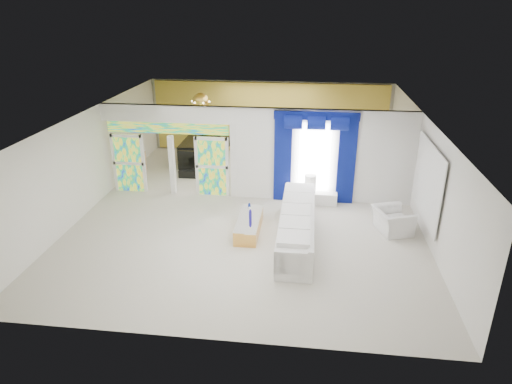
# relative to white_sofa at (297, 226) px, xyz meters

# --- Properties ---
(floor) EXTENTS (12.00, 12.00, 0.00)m
(floor) POSITION_rel_white_sofa_xyz_m (-1.49, 1.80, -0.40)
(floor) COLOR #B7AF9E
(floor) RESTS_ON ground
(dividing_wall) EXTENTS (5.70, 0.18, 3.00)m
(dividing_wall) POSITION_rel_white_sofa_xyz_m (0.66, 2.80, 1.10)
(dividing_wall) COLOR white
(dividing_wall) RESTS_ON ground
(dividing_header) EXTENTS (4.30, 0.18, 0.55)m
(dividing_header) POSITION_rel_white_sofa_xyz_m (-4.34, 2.80, 2.33)
(dividing_header) COLOR white
(dividing_header) RESTS_ON dividing_wall
(stained_panel_left) EXTENTS (0.95, 0.04, 2.00)m
(stained_panel_left) POSITION_rel_white_sofa_xyz_m (-5.76, 2.80, 0.60)
(stained_panel_left) COLOR #994C3F
(stained_panel_left) RESTS_ON ground
(stained_panel_right) EXTENTS (0.95, 0.04, 2.00)m
(stained_panel_right) POSITION_rel_white_sofa_xyz_m (-2.91, 2.80, 0.60)
(stained_panel_right) COLOR #994C3F
(stained_panel_right) RESTS_ON ground
(stained_transom) EXTENTS (4.00, 0.05, 0.35)m
(stained_transom) POSITION_rel_white_sofa_xyz_m (-4.34, 2.80, 1.85)
(stained_transom) COLOR #994C3F
(stained_transom) RESTS_ON dividing_header
(window_pane) EXTENTS (1.00, 0.02, 2.30)m
(window_pane) POSITION_rel_white_sofa_xyz_m (0.41, 2.70, 1.05)
(window_pane) COLOR white
(window_pane) RESTS_ON dividing_wall
(blue_drape_left) EXTENTS (0.55, 0.10, 2.80)m
(blue_drape_left) POSITION_rel_white_sofa_xyz_m (-0.59, 2.67, 1.00)
(blue_drape_left) COLOR #07044D
(blue_drape_left) RESTS_ON ground
(blue_drape_right) EXTENTS (0.55, 0.10, 2.80)m
(blue_drape_right) POSITION_rel_white_sofa_xyz_m (1.41, 2.67, 1.00)
(blue_drape_right) COLOR #07044D
(blue_drape_right) RESTS_ON ground
(blue_pelmet) EXTENTS (2.60, 0.12, 0.25)m
(blue_pelmet) POSITION_rel_white_sofa_xyz_m (0.41, 2.67, 2.42)
(blue_pelmet) COLOR #07044D
(blue_pelmet) RESTS_ON dividing_wall
(wall_mirror) EXTENTS (0.04, 2.70, 1.90)m
(wall_mirror) POSITION_rel_white_sofa_xyz_m (3.45, 0.80, 1.15)
(wall_mirror) COLOR white
(wall_mirror) RESTS_ON ground
(gold_curtains) EXTENTS (9.70, 0.12, 2.90)m
(gold_curtains) POSITION_rel_white_sofa_xyz_m (-1.49, 7.70, 1.10)
(gold_curtains) COLOR gold
(gold_curtains) RESTS_ON ground
(white_sofa) EXTENTS (0.90, 4.20, 0.80)m
(white_sofa) POSITION_rel_white_sofa_xyz_m (0.00, 0.00, 0.00)
(white_sofa) COLOR silver
(white_sofa) RESTS_ON ground
(coffee_table) EXTENTS (0.61, 1.83, 0.41)m
(coffee_table) POSITION_rel_white_sofa_xyz_m (-1.35, 0.30, -0.20)
(coffee_table) COLOR gold
(coffee_table) RESTS_ON ground
(console_table) EXTENTS (1.14, 0.39, 0.38)m
(console_table) POSITION_rel_white_sofa_xyz_m (0.62, 2.49, -0.21)
(console_table) COLOR white
(console_table) RESTS_ON ground
(table_lamp) EXTENTS (0.36, 0.36, 0.58)m
(table_lamp) POSITION_rel_white_sofa_xyz_m (0.32, 2.49, 0.27)
(table_lamp) COLOR white
(table_lamp) RESTS_ON console_table
(armchair) EXTENTS (1.19, 1.27, 0.68)m
(armchair) POSITION_rel_white_sofa_xyz_m (2.65, 0.80, -0.06)
(armchair) COLOR silver
(armchair) RESTS_ON ground
(grand_piano) EXTENTS (1.37, 1.79, 0.90)m
(grand_piano) POSITION_rel_white_sofa_xyz_m (-4.09, 5.90, 0.05)
(grand_piano) COLOR black
(grand_piano) RESTS_ON ground
(piano_bench) EXTENTS (0.82, 0.33, 0.27)m
(piano_bench) POSITION_rel_white_sofa_xyz_m (-4.09, 4.30, -0.26)
(piano_bench) COLOR black
(piano_bench) RESTS_ON ground
(tv_console) EXTENTS (0.54, 0.50, 0.74)m
(tv_console) POSITION_rel_white_sofa_xyz_m (-6.23, 4.68, -0.03)
(tv_console) COLOR #A77953
(tv_console) RESTS_ON ground
(chandelier) EXTENTS (0.60, 0.60, 0.60)m
(chandelier) POSITION_rel_white_sofa_xyz_m (-3.79, 5.20, 2.25)
(chandelier) COLOR gold
(chandelier) RESTS_ON ceiling
(decanters) EXTENTS (0.19, 0.70, 0.24)m
(decanters) POSITION_rel_white_sofa_xyz_m (-1.36, 0.57, 0.09)
(decanters) COLOR white
(decanters) RESTS_ON coffee_table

